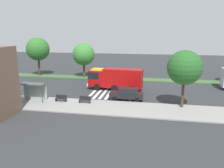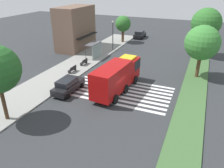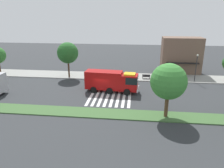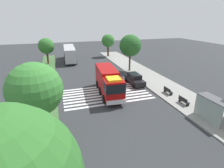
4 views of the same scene
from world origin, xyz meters
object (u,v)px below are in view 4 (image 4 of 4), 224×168
Objects in this scene: fire_truck at (109,81)px; sidewalk_tree_west at (130,46)px; median_tree_far_west at (46,46)px; median_tree_west at (35,90)px; bench_near_shelter at (184,101)px; transit_bus at (69,53)px; bus_stop_shelter at (211,105)px; bench_west_of_shelter at (168,91)px; sidewalk_tree_far_west at (108,41)px; parked_car_west at (135,79)px.

sidewalk_tree_west reaches higher than fire_truck.
median_tree_far_west is 0.85× the size of median_tree_west.
bench_near_shelter is 0.23× the size of median_tree_west.
fire_truck reaches higher than transit_bus.
fire_truck is 2.66× the size of bus_stop_shelter.
bench_near_shelter is at bearing 96.45° from median_tree_west.
bench_west_of_shelter is at bearing 180.00° from bench_near_shelter.
parked_car_west is at bearing -5.46° from sidewalk_tree_far_west.
sidewalk_tree_far_west is (-2.42, 10.93, 2.26)m from transit_bus.
bus_stop_shelter is at bearing -158.57° from transit_bus.
bench_near_shelter is at bearing 18.10° from parked_car_west.
transit_bus is 31.89m from median_tree_west.
median_tree_far_west is at bearing -75.33° from sidewalk_tree_far_west.
fire_truck is 23.35m from median_tree_far_west.
median_tree_far_west is at bearing -153.57° from fire_truck.
bus_stop_shelter is 0.50× the size of median_tree_west.
sidewalk_tree_far_west is 37.44m from median_tree_west.
transit_bus is at bearing 109.07° from median_tree_far_west.
parked_car_west is at bearing -162.44° from bench_near_shelter.
bus_stop_shelter is 35.89m from median_tree_far_west.
transit_bus is 7.08× the size of bench_near_shelter.
fire_truck is at bearing -16.25° from sidewalk_tree_far_west.
bus_stop_shelter is 2.19× the size of bench_west_of_shelter.
median_tree_west is at bearing -72.41° from bench_west_of_shelter.
median_tree_far_west is (4.24, -16.19, -0.10)m from sidewalk_tree_far_west.
parked_car_west is at bearing 36.68° from median_tree_far_west.
parked_car_west reaches higher than bench_near_shelter.
sidewalk_tree_far_west reaches higher than median_tree_far_west.
bench_near_shelter is at bearing 57.81° from fire_truck.
sidewalk_tree_west is at bearing -138.09° from transit_bus.
median_tree_west is (29.52, 0.00, 0.60)m from median_tree_far_west.
fire_truck is 12.94m from bus_stop_shelter.
sidewalk_tree_far_west is (-23.03, 2.20, 3.49)m from parked_car_west.
bus_stop_shelter is at bearing 0.99° from sidewalk_tree_far_west.
sidewalk_tree_west is (-10.14, 7.52, 3.22)m from fire_truck.
bench_west_of_shelter is at bearing 34.76° from median_tree_far_west.
median_tree_west is at bearing -97.13° from bus_stop_shelter.
fire_truck is at bearing -36.57° from sidewalk_tree_west.
transit_bus is at bearing -156.51° from parked_car_west.
bus_stop_shelter is (12.83, 2.82, 0.99)m from parked_car_west.
parked_car_west is at bearing -154.66° from transit_bus.
parked_car_west is 23.67m from median_tree_far_west.
parked_car_west reaches higher than bench_west_of_shelter.
median_tree_west is at bearing -42.94° from fire_truck.
bench_near_shelter is 32.53m from median_tree_far_west.
sidewalk_tree_west is (-20.19, -0.62, 3.35)m from bus_stop_shelter.
median_tree_far_west is 29.52m from median_tree_west.
bench_west_of_shelter is at bearing -153.72° from transit_bus.
parked_car_west is 6.09m from bench_west_of_shelter.
parked_car_west is 2.99× the size of bench_west_of_shelter.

